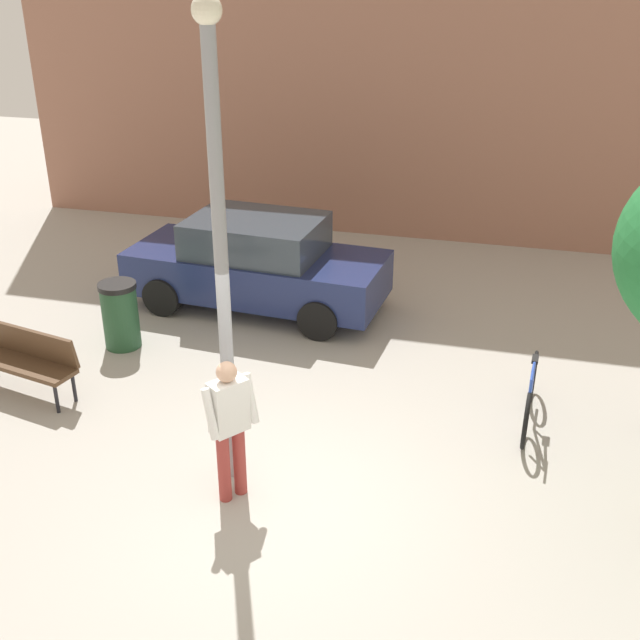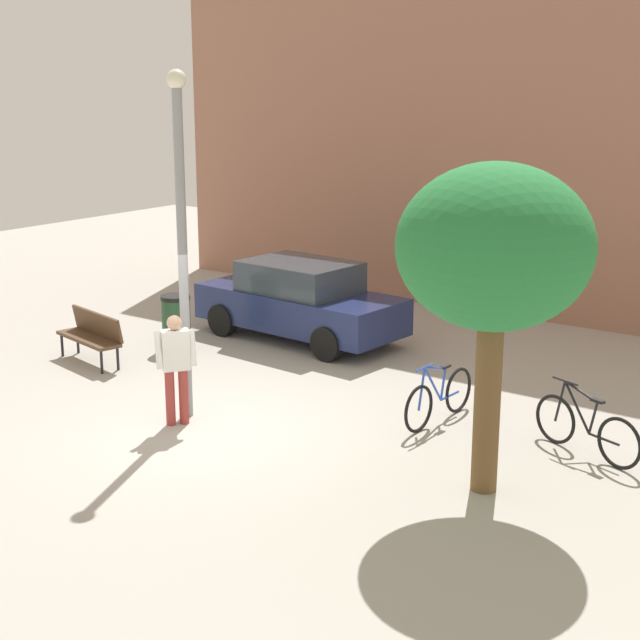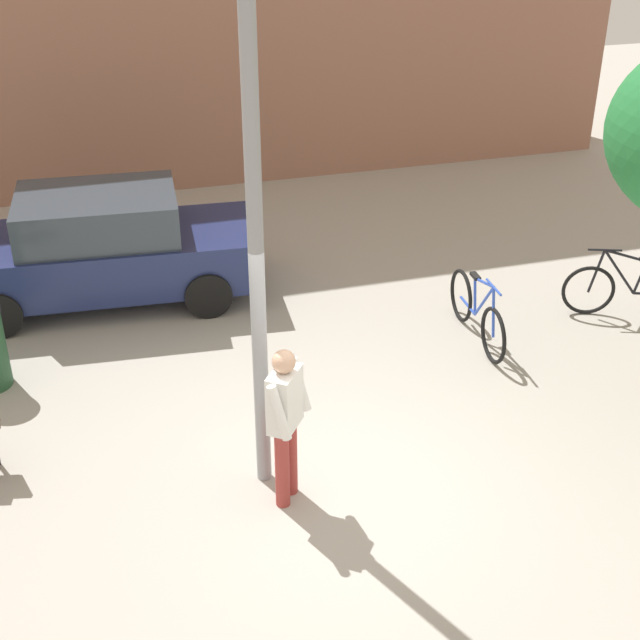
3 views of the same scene
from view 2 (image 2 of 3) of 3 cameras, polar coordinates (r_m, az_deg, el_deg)
The scene contains 10 objects.
ground_plane at distance 14.07m, azimuth -6.96°, elevation -6.64°, with size 36.00×36.00×0.00m, color #A8A399.
building_facade at distance 21.54m, azimuth 11.10°, elevation 10.37°, with size 16.59×2.00×7.20m, color #9E6B56.
lamppost at distance 14.02m, azimuth -8.29°, elevation 5.46°, with size 0.28×0.28×5.13m.
person_by_lamppost at distance 14.09m, azimuth -8.65°, elevation -2.51°, with size 0.54×0.61×1.67m.
park_bench at distance 17.57m, azimuth -13.50°, elevation -0.76°, with size 1.66×0.80×0.92m.
plaza_tree at distance 11.38m, azimuth 10.41°, elevation 4.14°, with size 2.34×2.34×4.08m.
bicycle_black at distance 13.49m, azimuth 15.65°, elevation -6.29°, with size 1.72×0.67×0.97m.
bicycle_blue at distance 14.31m, azimuth 7.14°, elevation -4.64°, with size 0.17×1.81×0.97m.
parked_car_navy at distance 18.55m, azimuth -1.21°, elevation 1.17°, with size 4.32×2.07×1.55m.
trash_bin at distance 18.19m, azimuth -8.61°, elevation -0.10°, with size 0.56×0.56×1.03m.
Camera 2 is at (8.95, -9.61, 5.03)m, focal length 53.38 mm.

